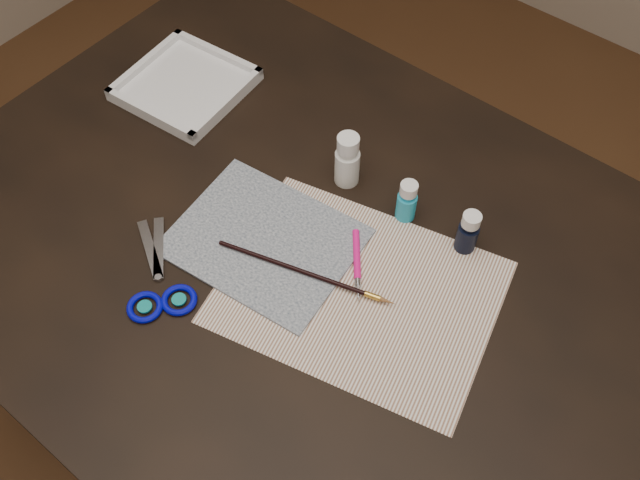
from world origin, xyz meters
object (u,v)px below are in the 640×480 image
Objects in this scene: paint_bottle_navy at (468,232)px; paper at (359,292)px; paint_bottle_white at (347,160)px; scissors at (152,269)px; palette_tray at (185,84)px; paint_bottle_cyan at (407,201)px; canvas at (264,240)px.

paper is at bearing -114.98° from paint_bottle_navy.
scissors is (-0.12, -0.33, -0.04)m from paint_bottle_white.
palette_tray is (-0.51, 0.15, 0.01)m from paper.
paint_bottle_white reaches higher than paint_bottle_cyan.
paint_bottle_white is 0.49× the size of palette_tray.
canvas is 1.33× the size of scissors.
paint_bottle_white is 1.29× the size of paint_bottle_cyan.
paint_bottle_white reaches higher than scissors.
paint_bottle_white is at bearing 2.01° from palette_tray.
paper is 0.22m from paint_bottle_white.
paper is at bearing -117.84° from scissors.
palette_tray is (-0.58, -0.02, -0.03)m from paint_bottle_navy.
paint_bottle_white is 0.12m from paint_bottle_cyan.
palette_tray reaches higher than scissors.
canvas is at bearing -26.43° from palette_tray.
paint_bottle_navy reaches higher than scissors.
canvas reaches higher than paper.
palette_tray is (-0.48, -0.01, -0.03)m from paint_bottle_cyan.
scissors is at bearing -126.32° from paint_bottle_cyan.
paint_bottle_cyan reaches higher than canvas.
paint_bottle_cyan is 0.38× the size of palette_tray.
paper is 1.44× the size of canvas.
paint_bottle_cyan reaches higher than paper.
canvas is 2.76× the size of paint_bottle_white.
paint_bottle_navy is (0.08, 0.17, 0.04)m from paper.
paint_bottle_cyan is at bearing 1.32° from palette_tray.
scissors is (-0.34, -0.33, -0.03)m from paint_bottle_navy.
paint_bottle_cyan is at bearing -95.95° from scissors.
paper is 0.19m from paint_bottle_navy.
scissors is (-0.27, -0.16, 0.00)m from paper.
canvas is at bearing -173.54° from paper.
paper is 3.98× the size of paint_bottle_white.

